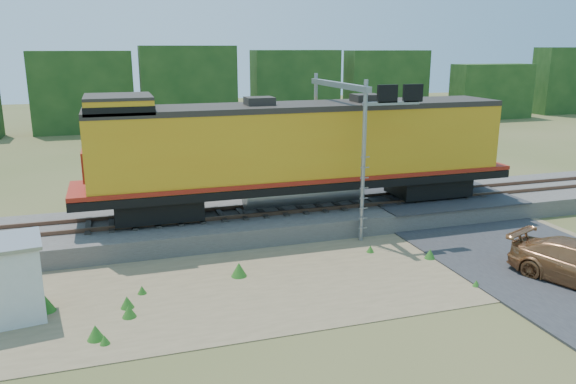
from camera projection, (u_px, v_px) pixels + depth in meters
name	position (u px, v px, depth m)	size (l,w,h in m)	color
ground	(353.00, 274.00, 19.93)	(140.00, 140.00, 0.00)	#475123
ballast	(299.00, 216.00, 25.36)	(70.00, 5.00, 0.80)	slate
rails	(299.00, 206.00, 25.24)	(70.00, 1.54, 0.16)	brown
dirt_shoulder	(295.00, 275.00, 19.80)	(26.00, 8.00, 0.03)	#8C7754
road	(505.00, 245.00, 22.63)	(7.00, 66.00, 0.86)	#38383A
tree_line_north	(194.00, 97.00, 54.23)	(130.00, 3.00, 6.50)	#1A3B15
weed_clumps	(257.00, 285.00, 19.00)	(15.00, 6.20, 0.56)	#2C6A1E
locomotive	(297.00, 150.00, 24.56)	(19.60, 2.99, 5.06)	black
shed	(7.00, 279.00, 16.46)	(2.31, 2.31, 2.42)	silver
signal_gantry	(350.00, 115.00, 24.22)	(2.62, 6.20, 6.60)	gray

